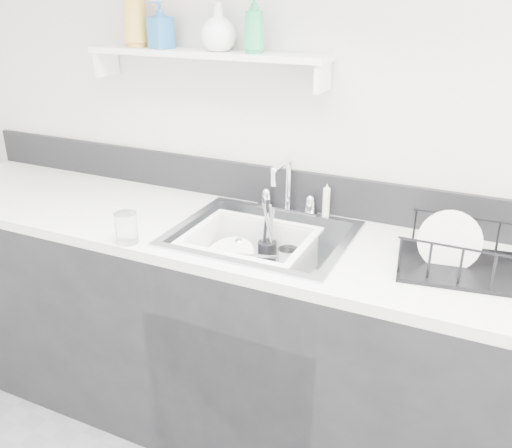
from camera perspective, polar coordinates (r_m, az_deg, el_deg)
The scene contains 19 objects.
room_shell at distance 1.13m, azimuth -17.51°, elevation 19.50°, with size 3.50×3.00×2.60m.
counter_run at distance 2.22m, azimuth 0.56°, elevation -11.97°, with size 3.20×0.62×0.92m.
backsplash at distance 2.21m, azimuth 3.83°, elevation 3.71°, with size 3.20×0.02×0.16m, color black.
sink at distance 2.03m, azimuth 0.60°, elevation -3.39°, with size 0.64×0.52×0.20m, color silver, non-canonical shape.
faucet at distance 2.17m, azimuth 3.31°, elevation 2.80°, with size 0.26×0.18×0.23m.
side_sprayer at distance 2.13m, azimuth 7.41°, elevation 2.47°, with size 0.03×0.03×0.14m, color white.
wall_shelf at distance 2.19m, azimuth -5.45°, elevation 17.22°, with size 1.00×0.16×0.12m.
wash_tub at distance 2.01m, azimuth -0.65°, elevation -3.39°, with size 0.45×0.36×0.17m, color white, non-canonical shape.
plate_stack at distance 2.06m, azimuth -2.64°, elevation -4.08°, with size 0.24×0.23×0.09m.
utensil_cup at distance 2.09m, azimuth 1.18°, elevation -2.81°, with size 0.07×0.07×0.25m.
ladle at distance 2.06m, azimuth -1.12°, elevation -3.59°, with size 0.27×0.10×0.08m, color silver, non-canonical shape.
tumbler_in_tub at distance 2.01m, azimuth 3.37°, elevation -4.02°, with size 0.08×0.08×0.11m, color white.
tumbler_counter at distance 1.96m, azimuth -13.49°, elevation -0.40°, with size 0.08×0.08×0.11m, color white.
dish_rack at distance 1.83m, azimuth 21.16°, elevation -2.51°, with size 0.40×0.30×0.14m, color black, non-canonical shape.
bowl_small at distance 1.94m, azimuth 1.96°, elevation -6.18°, with size 0.11×0.11×0.04m, color white.
soap_bottle_a at distance 2.35m, azimuth -12.66°, elevation 20.81°, with size 0.10×0.10×0.25m, color gold.
soap_bottle_b at distance 2.27m, azimuth -10.03°, elevation 19.91°, with size 0.08×0.08×0.17m, color #2063A8.
soap_bottle_c at distance 2.14m, azimuth -3.97°, elevation 19.95°, with size 0.13×0.13×0.17m, color white.
soap_bottle_d at distance 2.07m, azimuth -0.21°, elevation 20.30°, with size 0.08×0.08×0.20m, color #239958.
Camera 1 is at (0.75, -0.46, 1.74)m, focal length 38.00 mm.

